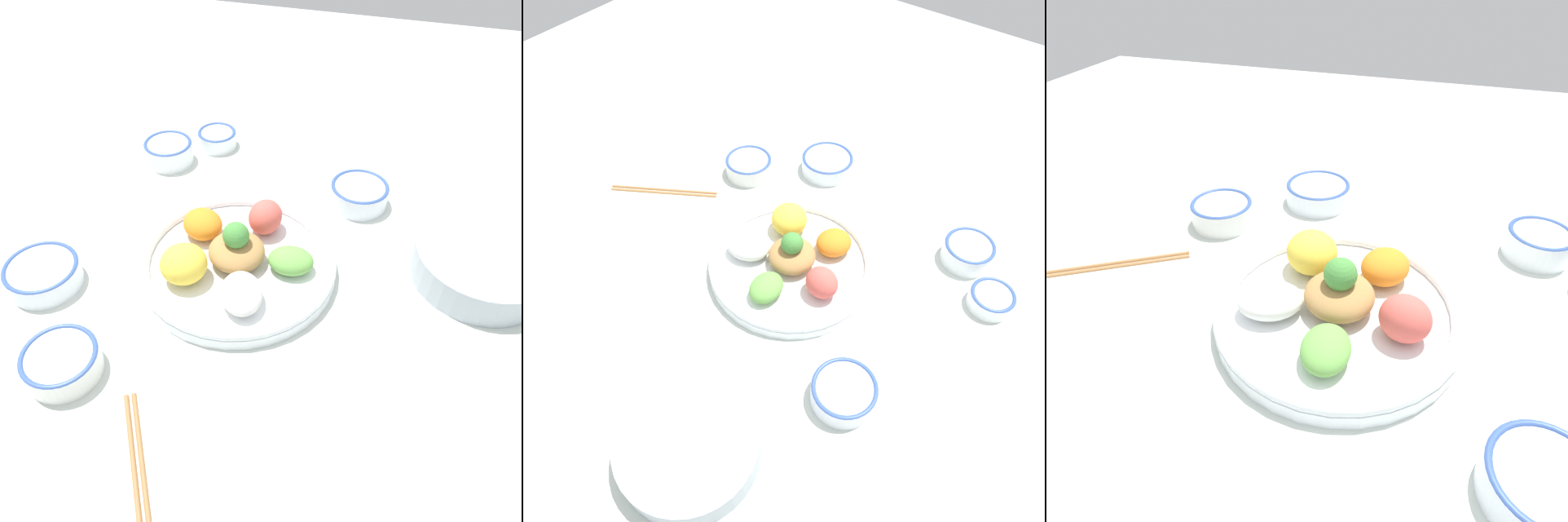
# 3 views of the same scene
# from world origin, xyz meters

# --- Properties ---
(ground_plane) EXTENTS (2.40, 2.40, 0.00)m
(ground_plane) POSITION_xyz_m (0.00, 0.00, 0.00)
(ground_plane) COLOR silver
(salad_platter) EXTENTS (0.32, 0.32, 0.10)m
(salad_platter) POSITION_xyz_m (-0.03, 0.00, 0.03)
(salad_platter) COLOR white
(salad_platter) RESTS_ON ground_plane
(sauce_bowl_red) EXTENTS (0.11, 0.11, 0.04)m
(sauce_bowl_red) POSITION_xyz_m (-0.19, -0.25, 0.02)
(sauce_bowl_red) COLOR white
(sauce_bowl_red) RESTS_ON ground_plane
(rice_bowl_blue) EXTENTS (0.10, 0.10, 0.05)m
(rice_bowl_blue) POSITION_xyz_m (-0.26, 0.27, 0.03)
(rice_bowl_blue) COLOR white
(rice_bowl_blue) RESTS_ON ground_plane
(sauce_bowl_dark) EXTENTS (0.12, 0.12, 0.04)m
(sauce_bowl_dark) POSITION_xyz_m (-0.31, -0.11, 0.02)
(sauce_bowl_dark) COLOR white
(sauce_bowl_dark) RESTS_ON ground_plane
(sauce_bowl_far) EXTENTS (0.11, 0.11, 0.04)m
(sauce_bowl_far) POSITION_xyz_m (0.14, 0.23, 0.02)
(sauce_bowl_far) COLOR white
(sauce_bowl_far) RESTS_ON ground_plane
(chopsticks_pair_near) EXTENTS (0.14, 0.21, 0.01)m
(chopsticks_pair_near) POSITION_xyz_m (-0.03, -0.36, 0.00)
(chopsticks_pair_near) COLOR #9E6B3D
(chopsticks_pair_near) RESTS_ON ground_plane
(serving_spoon_main) EXTENTS (0.14, 0.05, 0.01)m
(serving_spoon_main) POSITION_xyz_m (-0.39, 0.13, 0.00)
(serving_spoon_main) COLOR white
(serving_spoon_main) RESTS_ON ground_plane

